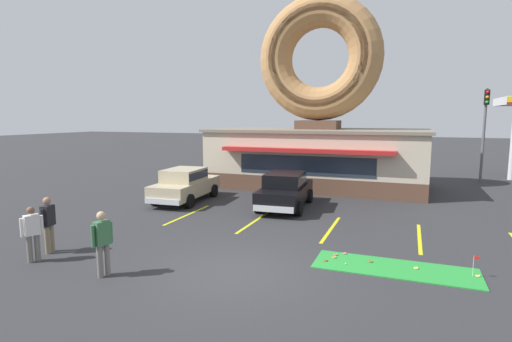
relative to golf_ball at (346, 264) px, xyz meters
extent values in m
plane|color=#2D2D30|center=(-2.68, -1.54, -0.05)|extent=(160.00, 160.00, 0.00)
cube|color=brown|center=(-3.55, 12.46, 0.40)|extent=(12.00, 6.00, 0.90)
cube|color=beige|center=(-3.55, 12.46, 2.00)|extent=(12.00, 6.00, 2.30)
cube|color=slate|center=(-3.55, 12.46, 3.23)|extent=(12.30, 6.30, 0.16)
cube|color=#B21E1E|center=(-3.55, 9.16, 2.30)|extent=(9.00, 0.60, 0.20)
cube|color=#232D3D|center=(-3.55, 9.44, 1.50)|extent=(7.20, 0.03, 1.00)
cube|color=brown|center=(-3.55, 12.46, 3.56)|extent=(2.40, 1.80, 0.50)
torus|color=#B27F4C|center=(-3.55, 12.46, 7.36)|extent=(7.10, 1.90, 7.10)
torus|color=#936038|center=(-3.55, 12.03, 7.36)|extent=(6.25, 1.05, 6.24)
cube|color=green|center=(1.26, 0.22, -0.04)|extent=(4.26, 1.47, 0.03)
torus|color=#E5C666|center=(3.27, 0.36, 0.00)|extent=(0.13, 0.13, 0.04)
torus|color=#D8667F|center=(-0.16, 0.86, 0.00)|extent=(0.13, 0.13, 0.04)
torus|color=brown|center=(0.62, 0.44, 0.00)|extent=(0.13, 0.13, 0.04)
torus|color=#E5C666|center=(1.81, 0.37, 0.00)|extent=(0.13, 0.13, 0.04)
torus|color=#D17F47|center=(-0.39, 0.42, 0.00)|extent=(0.13, 0.13, 0.04)
torus|color=#A5724C|center=(-0.39, 0.66, 0.00)|extent=(0.13, 0.13, 0.04)
torus|color=brown|center=(-0.58, 0.07, 0.00)|extent=(0.13, 0.13, 0.04)
sphere|color=white|center=(0.00, 0.00, 0.00)|extent=(0.04, 0.04, 0.04)
cylinder|color=silver|center=(3.14, 0.32, 0.25)|extent=(0.01, 0.01, 0.55)
cube|color=red|center=(3.20, 0.32, 0.48)|extent=(0.12, 0.01, 0.08)
cube|color=black|center=(-3.63, 6.24, 0.61)|extent=(2.08, 4.52, 0.68)
cube|color=black|center=(-3.62, 6.09, 1.25)|extent=(1.71, 2.21, 0.60)
cube|color=#232D3D|center=(-3.62, 6.09, 1.27)|extent=(1.73, 2.13, 0.36)
cube|color=silver|center=(-3.79, 8.47, 0.37)|extent=(1.67, 0.22, 0.24)
cube|color=silver|center=(-3.46, 4.02, 0.37)|extent=(1.67, 0.22, 0.24)
cylinder|color=black|center=(-4.60, 7.54, 0.27)|extent=(0.27, 0.65, 0.64)
cylinder|color=black|center=(-2.85, 7.67, 0.27)|extent=(0.27, 0.65, 0.64)
cylinder|color=black|center=(-4.40, 4.82, 0.27)|extent=(0.27, 0.65, 0.64)
cylinder|color=black|center=(-2.65, 4.95, 0.27)|extent=(0.27, 0.65, 0.64)
cube|color=#BCAD89|center=(-8.57, 5.86, 0.61)|extent=(2.05, 4.51, 0.68)
cube|color=#BCAD89|center=(-8.56, 5.71, 1.25)|extent=(1.70, 2.20, 0.60)
cube|color=#232D3D|center=(-8.56, 5.71, 1.27)|extent=(1.72, 2.12, 0.36)
cube|color=silver|center=(-8.72, 8.09, 0.37)|extent=(1.67, 0.21, 0.24)
cube|color=silver|center=(-8.42, 3.64, 0.37)|extent=(1.67, 0.21, 0.24)
cylinder|color=black|center=(-9.54, 7.16, 0.27)|extent=(0.26, 0.65, 0.64)
cylinder|color=black|center=(-7.78, 7.28, 0.27)|extent=(0.26, 0.65, 0.64)
cylinder|color=black|center=(-9.35, 4.44, 0.27)|extent=(0.26, 0.65, 0.64)
cylinder|color=black|center=(-7.60, 4.56, 0.27)|extent=(0.26, 0.65, 0.64)
cylinder|color=slate|center=(-5.72, -3.07, 0.37)|extent=(0.15, 0.15, 0.84)
cylinder|color=slate|center=(-5.66, -2.88, 0.37)|extent=(0.15, 0.15, 0.84)
cube|color=#386B42|center=(-5.69, -2.98, 1.09)|extent=(0.33, 0.43, 0.61)
cylinder|color=#386B42|center=(-5.76, -3.22, 1.06)|extent=(0.10, 0.10, 0.56)
cylinder|color=#386B42|center=(-5.62, -2.74, 1.06)|extent=(0.10, 0.10, 0.56)
sphere|color=tan|center=(-5.69, -2.98, 1.54)|extent=(0.22, 0.22, 0.22)
cylinder|color=slate|center=(-8.32, -2.95, 0.34)|extent=(0.15, 0.15, 0.78)
cylinder|color=slate|center=(-8.23, -2.77, 0.34)|extent=(0.15, 0.15, 0.78)
cube|color=silver|center=(-8.28, -2.86, 1.01)|extent=(0.38, 0.45, 0.57)
cylinder|color=silver|center=(-8.39, -3.08, 0.99)|extent=(0.10, 0.10, 0.52)
cylinder|color=silver|center=(-8.17, -2.64, 0.99)|extent=(0.10, 0.10, 0.52)
sphere|color=brown|center=(-8.28, -2.86, 1.43)|extent=(0.21, 0.21, 0.21)
cylinder|color=#7F7056|center=(-8.47, -2.22, 0.37)|extent=(0.15, 0.15, 0.84)
cylinder|color=#7F7056|center=(-8.52, -2.02, 0.37)|extent=(0.15, 0.15, 0.84)
cube|color=black|center=(-8.50, -2.12, 1.09)|extent=(0.32, 0.42, 0.61)
cylinder|color=black|center=(-8.44, -2.37, 1.06)|extent=(0.10, 0.10, 0.56)
cylinder|color=black|center=(-8.55, -1.88, 1.06)|extent=(0.10, 0.10, 0.56)
sphere|color=#9E7051|center=(-8.50, -2.12, 1.54)|extent=(0.22, 0.22, 0.22)
cylinder|color=#232833|center=(-8.69, 9.89, 0.42)|extent=(0.56, 0.56, 0.95)
torus|color=black|center=(-8.69, 9.89, 0.90)|extent=(0.57, 0.57, 0.05)
cylinder|color=#595B60|center=(5.74, 17.40, 2.85)|extent=(0.16, 0.16, 5.80)
cube|color=black|center=(5.74, 17.22, 5.20)|extent=(0.28, 0.24, 0.90)
sphere|color=red|center=(5.74, 17.10, 5.50)|extent=(0.18, 0.18, 0.18)
sphere|color=orange|center=(5.74, 17.10, 5.20)|extent=(0.18, 0.18, 0.18)
sphere|color=green|center=(5.74, 17.10, 4.90)|extent=(0.18, 0.18, 0.18)
cube|color=yellow|center=(-7.05, 3.46, -0.05)|extent=(0.12, 3.60, 0.01)
cube|color=yellow|center=(-4.05, 3.46, -0.05)|extent=(0.12, 3.60, 0.01)
cube|color=yellow|center=(-1.05, 3.46, -0.05)|extent=(0.12, 3.60, 0.01)
cube|color=yellow|center=(1.95, 3.46, -0.05)|extent=(0.12, 3.60, 0.01)
camera|label=1|loc=(1.48, -10.72, 4.01)|focal=28.00mm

